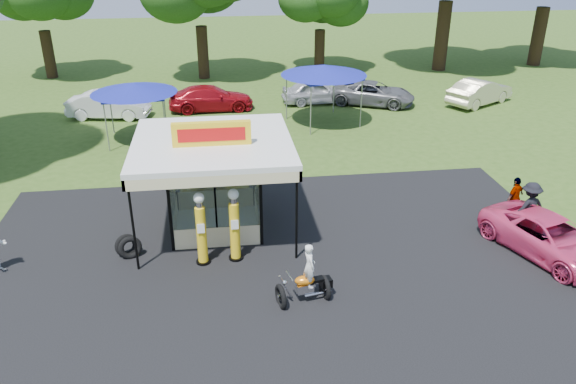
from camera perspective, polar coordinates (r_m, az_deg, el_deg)
The scene contains 19 objects.
ground at distance 16.63m, azimuth 0.18°, elevation -11.36°, with size 120.00×120.00×0.00m, color #314E18.
asphalt_apron at distance 18.25m, azimuth -0.67°, elevation -7.60°, with size 20.00×14.00×0.04m, color black.
gas_station_kiosk at distance 19.96m, azimuth -7.45°, elevation 0.95°, with size 5.40×5.40×4.18m.
gas_pump_left at distance 18.05m, azimuth -8.81°, elevation -3.90°, with size 0.47×0.47×2.54m.
gas_pump_right at distance 18.13m, azimuth -5.44°, elevation -3.54°, with size 0.48×0.48×2.56m.
motorcycle at distance 16.37m, azimuth 1.96°, elevation -8.78°, with size 1.71×1.06×1.95m.
spare_tires at distance 19.34m, azimuth -15.92°, elevation -5.35°, with size 1.00×0.78×0.80m.
a_frame_sign at distance 20.15m, azimuth 25.27°, elevation -5.47°, with size 0.53×0.58×0.87m.
kiosk_car at distance 22.51m, azimuth -7.35°, elevation 0.21°, with size 1.13×2.82×0.96m, color yellow.
pink_sedan at distance 20.51m, azimuth 25.09°, elevation -4.19°, with size 2.19×4.75×1.32m, color #ED4077.
spectator_east_a at distance 21.66m, azimuth 23.30°, elevation -1.44°, with size 1.23×0.71×1.90m, color black.
spectator_east_b at distance 22.66m, azimuth 22.06°, elevation -0.48°, with size 0.93×0.39×1.59m, color gray.
bg_car_a at distance 34.09m, azimuth -17.76°, elevation 8.42°, with size 1.61×4.62×1.52m, color white.
bg_car_b at distance 34.31m, azimuth -7.84°, elevation 9.43°, with size 2.04×5.02×1.46m, color maroon.
bg_car_c at distance 35.46m, azimuth 2.94°, elevation 10.15°, with size 1.73×4.30×1.46m, color silver.
bg_car_d at distance 35.54m, azimuth 8.64°, elevation 9.89°, with size 2.34×5.07×1.41m, color slate.
bg_car_e at distance 37.12m, azimuth 18.90°, elevation 9.60°, with size 1.65×4.73×1.56m, color beige.
tent_west at distance 29.39m, azimuth -15.40°, elevation 10.11°, with size 4.27×4.27×2.99m.
tent_east at distance 31.09m, azimuth 3.66°, elevation 12.22°, with size 4.68×4.68×3.27m.
Camera 1 is at (-1.82, -13.24, 9.90)m, focal length 35.00 mm.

